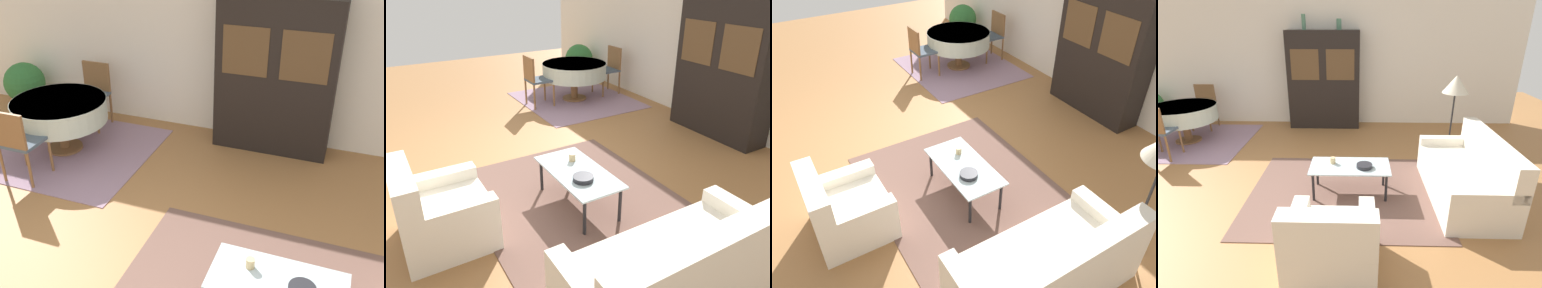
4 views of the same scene
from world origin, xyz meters
TOP-DOWN VIEW (x-y plane):
  - wall_back at (0.00, 3.63)m, footprint 10.00×0.06m
  - dining_rug at (-1.96, 2.28)m, footprint 2.27×2.07m
  - coffee_table at (1.29, 0.42)m, footprint 1.09×0.54m
  - display_cabinet at (0.64, 3.35)m, footprint 1.55×0.46m
  - dining_table at (-2.03, 2.29)m, footprint 1.26×1.26m
  - dining_chair_near at (-2.03, 1.44)m, footprint 0.44×0.44m
  - dining_chair_far at (-2.03, 3.14)m, footprint 0.44×0.44m
  - cup at (1.05, 0.49)m, footprint 0.07×0.07m
  - potted_plant at (-3.32, 3.17)m, footprint 0.64×0.64m

SIDE VIEW (x-z plane):
  - dining_rug at x=-1.96m, z-range 0.00..0.01m
  - coffee_table at x=1.29m, z-range 0.18..0.60m
  - potted_plant at x=-3.32m, z-range 0.05..0.87m
  - cup at x=1.05m, z-range 0.43..0.52m
  - dining_chair_near at x=-2.03m, z-range 0.09..1.04m
  - dining_chair_far at x=-2.03m, z-range 0.09..1.04m
  - dining_table at x=-2.03m, z-range 0.22..0.95m
  - display_cabinet at x=0.64m, z-range 0.00..2.08m
  - wall_back at x=0.00m, z-range 0.00..2.70m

